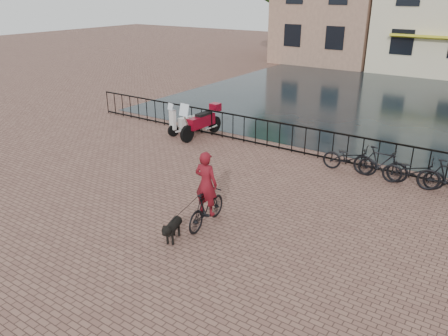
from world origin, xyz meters
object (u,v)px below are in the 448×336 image
Objects in this scene: scooter at (185,117)px; motorcycle at (201,118)px; dog at (173,229)px; cyclist at (206,194)px.

motorcycle is at bearing 16.98° from scooter.
dog is at bearing -54.16° from motorcycle.
motorcycle is at bearing -56.57° from cyclist.
motorcycle is (-4.06, 6.46, 0.48)m from dog.
cyclist is at bearing -30.30° from scooter.
scooter is at bearing 108.81° from dog.
motorcycle is at bearing 103.96° from dog.
cyclist is at bearing -48.21° from motorcycle.
dog is 0.59× the size of scooter.
cyclist is 2.48× the size of dog.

